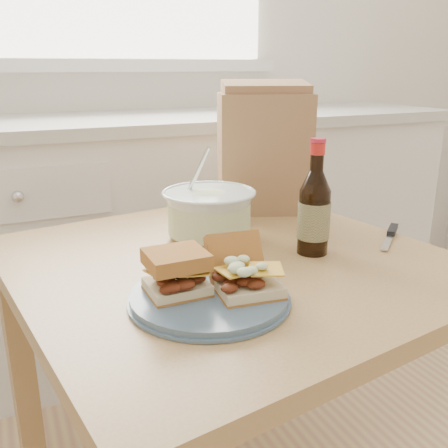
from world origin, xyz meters
name	(u,v)px	position (x,y,z in m)	size (l,w,h in m)	color
wall_back	(124,6)	(0.00, 2.00, 1.35)	(4.00, 0.02, 2.70)	white
cabinet_run	(154,233)	(0.00, 1.70, 0.47)	(2.50, 0.64, 0.94)	white
dining_table	(230,302)	(-0.11, 0.75, 0.62)	(0.99, 0.99, 0.72)	tan
plate	(209,297)	(-0.23, 0.57, 0.73)	(0.27, 0.27, 0.02)	#496176
sandwich_left	(176,272)	(-0.28, 0.59, 0.78)	(0.10, 0.09, 0.07)	beige
sandwich_right	(244,272)	(-0.17, 0.56, 0.77)	(0.12, 0.16, 0.09)	beige
coleslaw_bowl	(209,215)	(-0.10, 0.89, 0.78)	(0.22, 0.22, 0.22)	silver
beer_bottle	(314,211)	(0.07, 0.70, 0.82)	(0.07, 0.07, 0.25)	black
knife	(391,233)	(0.31, 0.72, 0.73)	(0.15, 0.14, 0.01)	silver
paper_bag	(264,153)	(0.14, 1.06, 0.89)	(0.25, 0.16, 0.32)	#A67350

